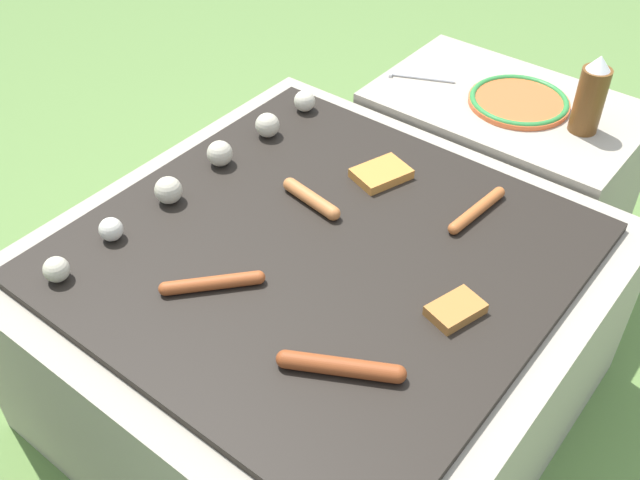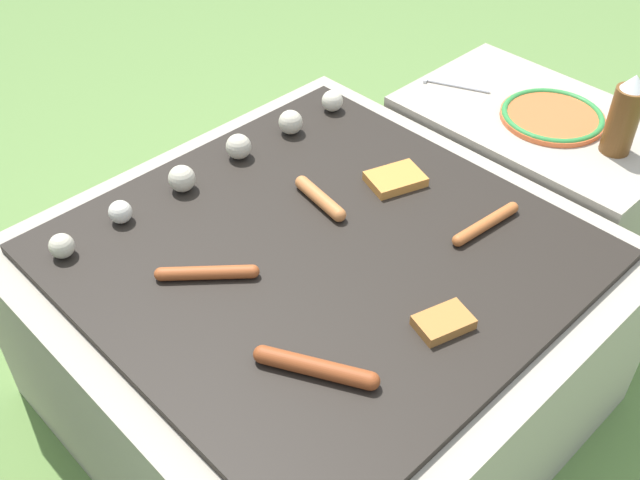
{
  "view_description": "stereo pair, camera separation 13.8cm",
  "coord_description": "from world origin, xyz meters",
  "px_view_note": "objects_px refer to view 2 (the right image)",
  "views": [
    {
      "loc": [
        -0.81,
        -0.64,
        1.38
      ],
      "look_at": [
        0.0,
        0.0,
        0.47
      ],
      "focal_mm": 42.0,
      "sensor_mm": 36.0,
      "label": 1
    },
    {
      "loc": [
        -0.72,
        -0.74,
        1.38
      ],
      "look_at": [
        0.0,
        0.0,
        0.47
      ],
      "focal_mm": 42.0,
      "sensor_mm": 36.0,
      "label": 2
    }
  ],
  "objects_px": {
    "sausage_front_center": "(207,273)",
    "condiment_bottle": "(624,116)",
    "plate_colorful": "(552,116)",
    "fork_utensil": "(452,85)"
  },
  "relations": [
    {
      "from": "sausage_front_center",
      "to": "fork_utensil",
      "type": "distance_m",
      "value": 0.86
    },
    {
      "from": "plate_colorful",
      "to": "fork_utensil",
      "type": "distance_m",
      "value": 0.26
    },
    {
      "from": "sausage_front_center",
      "to": "condiment_bottle",
      "type": "relative_size",
      "value": 0.79
    },
    {
      "from": "plate_colorful",
      "to": "condiment_bottle",
      "type": "height_order",
      "value": "condiment_bottle"
    },
    {
      "from": "sausage_front_center",
      "to": "plate_colorful",
      "type": "distance_m",
      "value": 0.91
    },
    {
      "from": "sausage_front_center",
      "to": "fork_utensil",
      "type": "bearing_deg",
      "value": 8.04
    },
    {
      "from": "condiment_bottle",
      "to": "fork_utensil",
      "type": "distance_m",
      "value": 0.43
    },
    {
      "from": "fork_utensil",
      "to": "condiment_bottle",
      "type": "bearing_deg",
      "value": -85.45
    },
    {
      "from": "sausage_front_center",
      "to": "plate_colorful",
      "type": "xyz_separation_m",
      "value": [
        0.9,
        -0.14,
        -0.0
      ]
    },
    {
      "from": "plate_colorful",
      "to": "condiment_bottle",
      "type": "bearing_deg",
      "value": -94.16
    }
  ]
}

